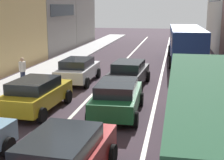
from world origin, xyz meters
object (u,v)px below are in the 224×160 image
object	(u,v)px
sedan_centre_lane_second	(63,158)
hatchback_centre_lane_third	(117,97)
sedan_left_lane_third	(36,94)
sedan_right_lane_behind_truck	(194,108)
bus_mid_queue_primary	(186,42)
coupe_centre_lane_fourth	(129,73)
pedestrian_mid_sidewalk	(23,69)
sedan_left_lane_fourth	(78,70)

from	to	relation	value
sedan_centre_lane_second	hatchback_centre_lane_third	xyz separation A→B (m)	(0.36, 6.13, 0.00)
sedan_left_lane_third	sedan_right_lane_behind_truck	bearing A→B (deg)	-94.06
bus_mid_queue_primary	coupe_centre_lane_fourth	bearing A→B (deg)	157.18
bus_mid_queue_primary	pedestrian_mid_sidewalk	distance (m)	14.07
coupe_centre_lane_fourth	sedan_left_lane_fourth	world-z (taller)	same
sedan_left_lane_third	coupe_centre_lane_fourth	world-z (taller)	same
sedan_right_lane_behind_truck	bus_mid_queue_primary	bearing A→B (deg)	0.56
sedan_left_lane_third	bus_mid_queue_primary	distance (m)	16.30
hatchback_centre_lane_third	coupe_centre_lane_fourth	xyz separation A→B (m)	(-0.25, 5.42, 0.00)
coupe_centre_lane_fourth	sedan_right_lane_behind_truck	world-z (taller)	same
sedan_centre_lane_second	sedan_right_lane_behind_truck	xyz separation A→B (m)	(3.55, 5.16, 0.00)
sedan_left_lane_fourth	bus_mid_queue_primary	xyz separation A→B (m)	(6.70, 8.81, 0.96)
sedan_left_lane_third	pedestrian_mid_sidewalk	distance (m)	5.43
bus_mid_queue_primary	hatchback_centre_lane_third	bearing A→B (deg)	165.49
sedan_right_lane_behind_truck	coupe_centre_lane_fourth	bearing A→B (deg)	29.01
sedan_centre_lane_second	hatchback_centre_lane_third	bearing A→B (deg)	0.14
coupe_centre_lane_fourth	hatchback_centre_lane_third	bearing A→B (deg)	-174.27
sedan_right_lane_behind_truck	sedan_left_lane_third	bearing A→B (deg)	83.84
coupe_centre_lane_fourth	sedan_left_lane_fourth	xyz separation A→B (m)	(-3.22, 0.35, 0.00)
sedan_right_lane_behind_truck	bus_mid_queue_primary	distance (m)	15.59
sedan_left_lane_third	sedan_left_lane_fourth	size ratio (longest dim) A/B	1.02
coupe_centre_lane_fourth	sedan_right_lane_behind_truck	size ratio (longest dim) A/B	1.02
bus_mid_queue_primary	pedestrian_mid_sidewalk	world-z (taller)	bus_mid_queue_primary
bus_mid_queue_primary	sedan_right_lane_behind_truck	bearing A→B (deg)	177.86
sedan_left_lane_third	sedan_right_lane_behind_truck	size ratio (longest dim) A/B	1.01
sedan_left_lane_fourth	sedan_right_lane_behind_truck	bearing A→B (deg)	-135.44
sedan_left_lane_third	sedan_right_lane_behind_truck	distance (m)	6.91
sedan_left_lane_fourth	sedan_centre_lane_second	bearing A→B (deg)	-165.45
coupe_centre_lane_fourth	sedan_centre_lane_second	bearing A→B (deg)	-177.40
sedan_left_lane_fourth	hatchback_centre_lane_third	bearing A→B (deg)	-149.12
sedan_left_lane_fourth	coupe_centre_lane_fourth	bearing A→B (deg)	-96.23
coupe_centre_lane_fourth	bus_mid_queue_primary	size ratio (longest dim) A/B	0.42
sedan_right_lane_behind_truck	hatchback_centre_lane_third	bearing A→B (deg)	73.81
hatchback_centre_lane_third	sedan_left_lane_third	distance (m)	3.66
sedan_left_lane_fourth	sedan_right_lane_behind_truck	distance (m)	9.48
sedan_right_lane_behind_truck	bus_mid_queue_primary	size ratio (longest dim) A/B	0.41
sedan_left_lane_fourth	pedestrian_mid_sidewalk	bearing A→B (deg)	113.00
hatchback_centre_lane_third	coupe_centre_lane_fourth	size ratio (longest dim) A/B	0.99
sedan_right_lane_behind_truck	pedestrian_mid_sidewalk	xyz separation A→B (m)	(-9.70, 5.45, 0.15)
hatchback_centre_lane_third	sedan_right_lane_behind_truck	xyz separation A→B (m)	(3.20, -0.97, 0.00)
coupe_centre_lane_fourth	bus_mid_queue_primary	world-z (taller)	bus_mid_queue_primary
sedan_centre_lane_second	coupe_centre_lane_fourth	size ratio (longest dim) A/B	1.00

